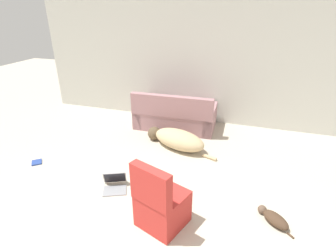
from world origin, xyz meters
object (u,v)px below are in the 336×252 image
object	(u,v)px
cat	(274,218)
dog	(177,139)
couch	(175,116)
side_chair	(161,204)
laptop_open	(115,183)
book_blue	(37,162)

from	to	relation	value
cat	dog	bearing A→B (deg)	1.74
couch	cat	bearing A→B (deg)	128.43
cat	side_chair	size ratio (longest dim) A/B	0.49
dog	cat	size ratio (longest dim) A/B	3.38
cat	laptop_open	xyz separation A→B (m)	(-2.28, 0.03, 0.01)
laptop_open	book_blue	bearing A→B (deg)	149.33
dog	laptop_open	world-z (taller)	dog
cat	laptop_open	distance (m)	2.28
dog	laptop_open	xyz separation A→B (m)	(-0.56, -1.49, -0.10)
cat	book_blue	bearing A→B (deg)	39.96
laptop_open	side_chair	world-z (taller)	side_chair
dog	book_blue	world-z (taller)	dog
side_chair	laptop_open	bearing A→B (deg)	-8.41
couch	book_blue	xyz separation A→B (m)	(-1.93, -2.19, -0.25)
side_chair	cat	bearing A→B (deg)	-141.11
laptop_open	dog	bearing A→B (deg)	45.43
dog	side_chair	size ratio (longest dim) A/B	1.64
dog	laptop_open	size ratio (longest dim) A/B	3.39
couch	book_blue	distance (m)	2.93
laptop_open	book_blue	size ratio (longest dim) A/B	1.90
couch	laptop_open	bearing A→B (deg)	82.15
couch	book_blue	world-z (taller)	couch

